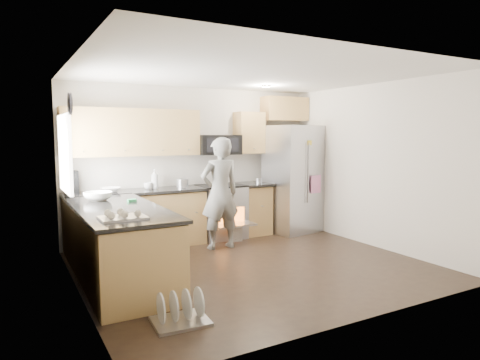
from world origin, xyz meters
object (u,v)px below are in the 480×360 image
refrigerator (294,179)px  person (220,193)px  dish_rack (180,314)px  stove_range (221,199)px

refrigerator → person: size_ratio=1.12×
refrigerator → person: refrigerator is taller
person → refrigerator: bearing=-165.4°
dish_rack → stove_range: bearing=57.0°
stove_range → dish_rack: 3.50m
stove_range → dish_rack: stove_range is taller
dish_rack → person: bearing=55.6°
stove_range → person: 0.73m
refrigerator → person: (-1.75, -0.43, -0.10)m
refrigerator → dish_rack: refrigerator is taller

